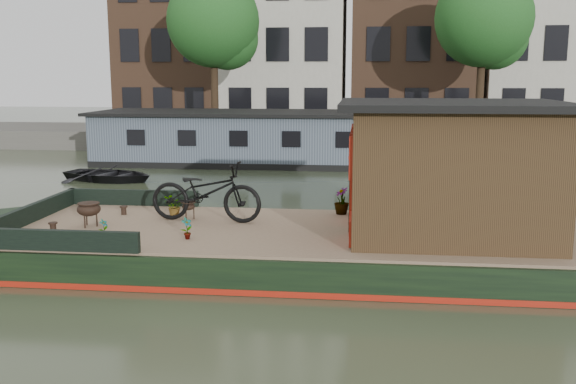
# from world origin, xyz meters

# --- Properties ---
(ground) EXTENTS (120.00, 120.00, 0.00)m
(ground) POSITION_xyz_m (0.00, 0.00, 0.00)
(ground) COLOR #283320
(ground) RESTS_ON ground
(houseboat_hull) EXTENTS (14.01, 4.02, 0.60)m
(houseboat_hull) POSITION_xyz_m (-1.33, 0.00, 0.27)
(houseboat_hull) COLOR black
(houseboat_hull) RESTS_ON ground
(houseboat_deck) EXTENTS (11.80, 3.80, 0.05)m
(houseboat_deck) POSITION_xyz_m (0.00, 0.00, 0.62)
(houseboat_deck) COLOR #8A6E55
(houseboat_deck) RESTS_ON houseboat_hull
(bow_bulwark) EXTENTS (3.00, 4.00, 0.35)m
(bow_bulwark) POSITION_xyz_m (-5.07, 0.00, 0.82)
(bow_bulwark) COLOR black
(bow_bulwark) RESTS_ON houseboat_deck
(cabin) EXTENTS (4.00, 3.50, 2.42)m
(cabin) POSITION_xyz_m (2.19, 0.00, 1.88)
(cabin) COLOR black
(cabin) RESTS_ON houseboat_deck
(bicycle) EXTENTS (2.32, 0.97, 1.19)m
(bicycle) POSITION_xyz_m (-2.47, 0.52, 1.24)
(bicycle) COLOR black
(bicycle) RESTS_ON houseboat_deck
(potted_plant_a) EXTENTS (0.24, 0.25, 0.39)m
(potted_plant_a) POSITION_xyz_m (-2.47, -0.93, 0.85)
(potted_plant_a) COLOR brown
(potted_plant_a) RESTS_ON houseboat_deck
(potted_plant_c) EXTENTS (0.50, 0.49, 0.42)m
(potted_plant_c) POSITION_xyz_m (-3.25, 0.90, 0.86)
(potted_plant_c) COLOR #9F512E
(potted_plant_c) RESTS_ON houseboat_deck
(potted_plant_d) EXTENTS (0.43, 0.43, 0.57)m
(potted_plant_d) POSITION_xyz_m (0.20, 1.51, 0.93)
(potted_plant_d) COLOR brown
(potted_plant_d) RESTS_ON houseboat_deck
(potted_plant_e) EXTENTS (0.18, 0.21, 0.34)m
(potted_plant_e) POSITION_xyz_m (-3.99, -0.98, 0.82)
(potted_plant_e) COLOR #A73F30
(potted_plant_e) RESTS_ON houseboat_deck
(brazier_front) EXTENTS (0.44, 0.44, 0.36)m
(brazier_front) POSITION_xyz_m (-2.87, 0.66, 0.83)
(brazier_front) COLOR black
(brazier_front) RESTS_ON houseboat_deck
(brazier_rear) EXTENTS (0.46, 0.46, 0.47)m
(brazier_rear) POSITION_xyz_m (-4.60, -0.20, 0.89)
(brazier_rear) COLOR black
(brazier_rear) RESTS_ON houseboat_deck
(bollard_port) EXTENTS (0.16, 0.16, 0.18)m
(bollard_port) POSITION_xyz_m (-4.34, 0.92, 0.74)
(bollard_port) COLOR black
(bollard_port) RESTS_ON houseboat_deck
(bollard_stbd) EXTENTS (0.17, 0.17, 0.19)m
(bollard_stbd) POSITION_xyz_m (-5.08, -0.72, 0.74)
(bollard_stbd) COLOR black
(bollard_stbd) RESTS_ON houseboat_deck
(dinghy) EXTENTS (3.74, 3.09, 0.67)m
(dinghy) POSITION_xyz_m (-7.94, 9.04, 0.34)
(dinghy) COLOR black
(dinghy) RESTS_ON ground
(far_houseboat) EXTENTS (20.40, 4.40, 2.11)m
(far_houseboat) POSITION_xyz_m (0.00, 14.00, 0.97)
(far_houseboat) COLOR slate
(far_houseboat) RESTS_ON ground
(quay) EXTENTS (60.00, 6.00, 0.90)m
(quay) POSITION_xyz_m (0.00, 20.50, 0.45)
(quay) COLOR #47443F
(quay) RESTS_ON ground
(townhouse_row) EXTENTS (27.25, 8.00, 16.50)m
(townhouse_row) POSITION_xyz_m (0.15, 27.50, 7.90)
(townhouse_row) COLOR brown
(townhouse_row) RESTS_ON ground
(tree_left) EXTENTS (4.40, 4.40, 7.40)m
(tree_left) POSITION_xyz_m (-6.36, 19.07, 5.89)
(tree_left) COLOR #332316
(tree_left) RESTS_ON quay
(tree_right) EXTENTS (4.40, 4.40, 7.40)m
(tree_right) POSITION_xyz_m (6.14, 19.07, 5.89)
(tree_right) COLOR #332316
(tree_right) RESTS_ON quay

